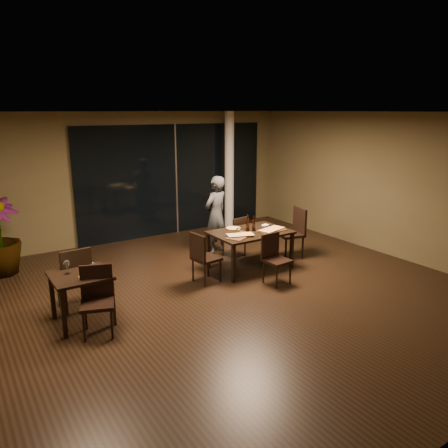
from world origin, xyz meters
TOP-DOWN VIEW (x-y plane):
  - ground at (0.00, 0.00)m, footprint 8.00×8.00m
  - wall_back at (0.00, 4.05)m, footprint 8.00×0.10m
  - wall_right at (4.05, 0.00)m, footprint 0.10×8.00m
  - ceiling at (0.00, 0.00)m, footprint 8.00×8.00m
  - window_panel at (1.00, 3.96)m, footprint 5.00×0.06m
  - column at (2.40, 3.65)m, footprint 0.24×0.24m
  - main_table at (1.00, 0.80)m, footprint 1.50×1.00m
  - side_table at (-2.40, 0.30)m, footprint 0.80×0.80m
  - chair_main_far at (1.16, 1.50)m, footprint 0.47×0.47m
  - chair_main_near at (0.94, -0.02)m, footprint 0.45×0.45m
  - chair_main_left at (-0.16, 0.64)m, footprint 0.48×0.48m
  - chair_main_right at (2.19, 0.86)m, footprint 0.58×0.58m
  - chair_side_far at (-2.36, 0.76)m, footprint 0.50×0.50m
  - chair_side_near at (-2.29, -0.11)m, footprint 0.57×0.57m
  - diner at (0.94, 1.96)m, footprint 0.66×0.54m
  - pizza_board_left at (0.64, 0.63)m, footprint 0.67×0.54m
  - pizza_board_right at (1.38, 0.61)m, footprint 0.57×0.29m
  - oblong_pizza_left at (0.64, 0.63)m, footprint 0.51×0.35m
  - oblong_pizza_right at (1.38, 0.61)m, footprint 0.57×0.37m
  - round_pizza at (0.83, 1.14)m, footprint 0.27×0.27m
  - bottle_a at (0.97, 0.85)m, footprint 0.07×0.07m
  - bottle_b at (1.09, 0.80)m, footprint 0.07×0.07m
  - bottle_c at (1.01, 0.91)m, footprint 0.07×0.07m
  - tumbler_left at (0.75, 0.86)m, footprint 0.07×0.07m
  - tumbler_right at (1.20, 0.96)m, footprint 0.07×0.07m
  - napkin_near at (1.51, 0.73)m, footprint 0.19×0.11m
  - napkin_far at (1.54, 1.00)m, footprint 0.20×0.15m
  - wine_glass_a at (-2.54, 0.41)m, footprint 0.09×0.09m
  - wine_glass_b at (-2.22, 0.20)m, footprint 0.07×0.07m
  - side_napkin at (-2.36, 0.13)m, footprint 0.19×0.13m

SIDE VIEW (x-z plane):
  - ground at x=0.00m, z-range 0.00..0.00m
  - chair_main_far at x=1.16m, z-range 0.05..0.92m
  - chair_main_near at x=0.94m, z-range 0.05..0.95m
  - chair_main_left at x=-0.16m, z-range 0.05..0.99m
  - chair_side_near at x=-2.29m, z-range 0.06..1.01m
  - chair_side_far at x=-2.36m, z-range 0.06..1.07m
  - chair_main_right at x=2.19m, z-range 0.06..1.12m
  - side_table at x=-2.40m, z-range 0.25..1.00m
  - main_table at x=1.00m, z-range 0.30..1.05m
  - pizza_board_left at x=0.64m, z-range 0.75..0.76m
  - pizza_board_right at x=1.38m, z-range 0.75..0.76m
  - round_pizza at x=0.83m, z-range 0.75..0.76m
  - napkin_near at x=1.51m, z-range 0.75..0.76m
  - napkin_far at x=1.54m, z-range 0.75..0.76m
  - side_napkin at x=-2.36m, z-range 0.75..0.76m
  - oblong_pizza_left at x=0.64m, z-range 0.77..0.78m
  - oblong_pizza_right at x=1.38m, z-range 0.77..0.78m
  - tumbler_right at x=1.20m, z-range 0.75..0.83m
  - tumbler_left at x=0.75m, z-range 0.75..0.84m
  - wine_glass_b at x=-2.22m, z-range 0.75..0.91m
  - diner at x=0.94m, z-range 0.00..1.69m
  - wine_glass_a at x=-2.54m, z-range 0.75..0.95m
  - bottle_b at x=1.09m, z-range 0.75..1.05m
  - bottle_a at x=0.97m, z-range 0.75..1.05m
  - bottle_c at x=1.01m, z-range 0.75..1.06m
  - window_panel at x=1.00m, z-range 0.00..2.70m
  - wall_back at x=0.00m, z-range 0.00..3.00m
  - wall_right at x=4.05m, z-range 0.00..3.00m
  - column at x=2.40m, z-range 0.00..3.00m
  - ceiling at x=0.00m, z-range 3.00..3.04m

